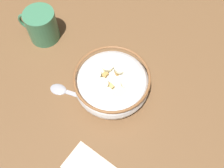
{
  "coord_description": "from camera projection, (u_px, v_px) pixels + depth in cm",
  "views": [
    {
      "loc": [
        -8.72,
        26.75,
        54.53
      ],
      "look_at": [
        0.0,
        0.0,
        3.0
      ],
      "focal_mm": 42.59,
      "sensor_mm": 36.0,
      "label": 1
    }
  ],
  "objects": [
    {
      "name": "coffee_mug",
      "position": [
        41.0,
        26.0,
        0.65
      ],
      "size": [
        10.23,
        7.53,
        8.23
      ],
      "color": "#3F7F59",
      "rests_on": "ground_plane"
    },
    {
      "name": "cereal_bowl",
      "position": [
        112.0,
        83.0,
        0.58
      ],
      "size": [
        16.61,
        16.61,
        6.52
      ],
      "color": "white",
      "rests_on": "ground_plane"
    },
    {
      "name": "ground_plane",
      "position": [
        112.0,
        92.0,
        0.62
      ],
      "size": [
        116.66,
        116.66,
        2.0
      ],
      "primitive_type": "cube",
      "color": "brown"
    },
    {
      "name": "spoon",
      "position": [
        67.0,
        92.0,
        0.61
      ],
      "size": [
        14.86,
        2.89,
        0.8
      ],
      "color": "#A5A5AD",
      "rests_on": "ground_plane"
    }
  ]
}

